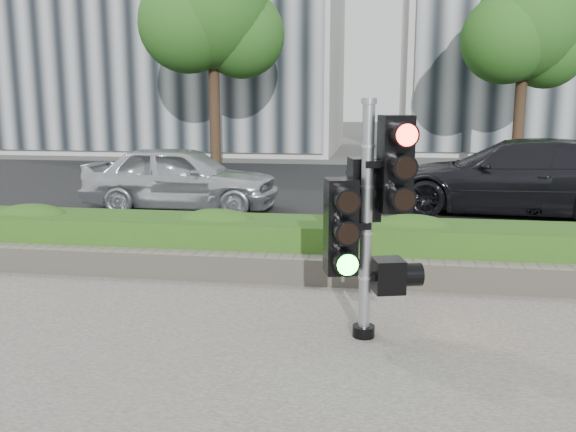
{
  "coord_description": "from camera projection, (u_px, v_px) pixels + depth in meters",
  "views": [
    {
      "loc": [
        1.07,
        -5.6,
        2.36
      ],
      "look_at": [
        0.12,
        0.6,
        1.15
      ],
      "focal_mm": 38.0,
      "sensor_mm": 36.0,
      "label": 1
    }
  ],
  "objects": [
    {
      "name": "road",
      "position": [
        338.0,
        191.0,
        15.75
      ],
      "size": [
        60.0,
        13.0,
        0.02
      ],
      "primitive_type": "cube",
      "color": "black",
      "rests_on": "ground"
    },
    {
      "name": "car_dark",
      "position": [
        515.0,
        177.0,
        12.48
      ],
      "size": [
        5.66,
        3.06,
        1.56
      ],
      "primitive_type": "imported",
      "rotation": [
        0.0,
        0.0,
        -1.74
      ],
      "color": "black",
      "rests_on": "road"
    },
    {
      "name": "car_silver",
      "position": [
        181.0,
        177.0,
        12.95
      ],
      "size": [
        4.12,
        1.68,
        1.4
      ],
      "primitive_type": "imported",
      "rotation": [
        0.0,
        0.0,
        1.58
      ],
      "color": "silver",
      "rests_on": "road"
    },
    {
      "name": "hedge",
      "position": [
        301.0,
        245.0,
        8.45
      ],
      "size": [
        12.0,
        1.0,
        0.68
      ],
      "primitive_type": "cube",
      "color": "#54912C",
      "rests_on": "sidewalk"
    },
    {
      "name": "curb",
      "position": [
        306.0,
        256.0,
        9.09
      ],
      "size": [
        60.0,
        0.25,
        0.12
      ],
      "primitive_type": "cube",
      "color": "gray",
      "rests_on": "ground"
    },
    {
      "name": "tree_right",
      "position": [
        524.0,
        32.0,
        19.48
      ],
      "size": [
        4.1,
        3.58,
        6.53
      ],
      "color": "black",
      "rests_on": "ground"
    },
    {
      "name": "tree_left",
      "position": [
        213.0,
        16.0,
        19.89
      ],
      "size": [
        4.61,
        4.03,
        7.34
      ],
      "color": "black",
      "rests_on": "ground"
    },
    {
      "name": "ground",
      "position": [
        267.0,
        341.0,
        6.04
      ],
      "size": [
        120.0,
        120.0,
        0.0
      ],
      "primitive_type": "plane",
      "color": "#51514C",
      "rests_on": "ground"
    },
    {
      "name": "stone_wall",
      "position": [
        294.0,
        269.0,
        7.85
      ],
      "size": [
        12.0,
        0.32,
        0.34
      ],
      "primitive_type": "cube",
      "color": "gray",
      "rests_on": "sidewalk"
    },
    {
      "name": "traffic_signal",
      "position": [
        369.0,
        208.0,
        5.87
      ],
      "size": [
        0.85,
        0.71,
        2.34
      ],
      "rotation": [
        0.0,
        0.0,
        0.27
      ],
      "color": "black",
      "rests_on": "sidewalk"
    }
  ]
}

